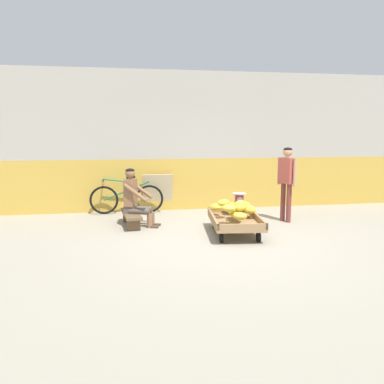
# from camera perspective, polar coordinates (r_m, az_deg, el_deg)

# --- Properties ---
(ground_plane) EXTENTS (80.00, 80.00, 0.00)m
(ground_plane) POSITION_cam_1_polar(r_m,az_deg,el_deg) (6.48, 4.78, -7.59)
(ground_plane) COLOR gray
(back_wall) EXTENTS (16.00, 0.30, 3.24)m
(back_wall) POSITION_cam_1_polar(r_m,az_deg,el_deg) (9.23, 0.12, 7.52)
(back_wall) COLOR gold
(back_wall) RESTS_ON ground
(banana_cart) EXTENTS (0.99, 1.52, 0.36)m
(banana_cart) POSITION_cam_1_polar(r_m,az_deg,el_deg) (7.00, 6.38, -4.35)
(banana_cart) COLOR #99754C
(banana_cart) RESTS_ON ground
(banana_pile) EXTENTS (0.89, 1.21, 0.27)m
(banana_pile) POSITION_cam_1_polar(r_m,az_deg,el_deg) (7.04, 6.48, -2.42)
(banana_pile) COLOR yellow
(banana_pile) RESTS_ON banana_cart
(low_bench) EXTENTS (0.42, 1.13, 0.27)m
(low_bench) POSITION_cam_1_polar(r_m,az_deg,el_deg) (7.68, -9.01, -3.52)
(low_bench) COLOR brown
(low_bench) RESTS_ON ground
(vendor_seated) EXTENTS (0.73, 0.60, 1.14)m
(vendor_seated) POSITION_cam_1_polar(r_m,az_deg,el_deg) (7.59, -8.45, -0.84)
(vendor_seated) COLOR brown
(vendor_seated) RESTS_ON ground
(plastic_crate) EXTENTS (0.36, 0.28, 0.30)m
(plastic_crate) POSITION_cam_1_polar(r_m,az_deg,el_deg) (8.05, 6.96, -3.27)
(plastic_crate) COLOR #234CA8
(plastic_crate) RESTS_ON ground
(weighing_scale) EXTENTS (0.30, 0.30, 0.29)m
(weighing_scale) POSITION_cam_1_polar(r_m,az_deg,el_deg) (7.99, 7.00, -1.15)
(weighing_scale) COLOR #28282D
(weighing_scale) RESTS_ON plastic_crate
(bicycle_near_left) EXTENTS (1.66, 0.48, 0.86)m
(bicycle_near_left) POSITION_cam_1_polar(r_m,az_deg,el_deg) (8.85, -9.67, -0.90)
(bicycle_near_left) COLOR black
(bicycle_near_left) RESTS_ON ground
(sign_board) EXTENTS (0.70, 0.25, 0.88)m
(sign_board) POSITION_cam_1_polar(r_m,az_deg,el_deg) (9.04, -5.12, -0.07)
(sign_board) COLOR #C6B289
(sign_board) RESTS_ON ground
(customer_adult) EXTENTS (0.31, 0.46, 1.53)m
(customer_adult) POSITION_cam_1_polar(r_m,az_deg,el_deg) (8.07, 13.89, 2.33)
(customer_adult) COLOR brown
(customer_adult) RESTS_ON ground
(shopping_bag) EXTENTS (0.18, 0.12, 0.24)m
(shopping_bag) POSITION_cam_1_polar(r_m,az_deg,el_deg) (7.54, 7.97, -4.36)
(shopping_bag) COLOR green
(shopping_bag) RESTS_ON ground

